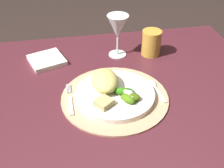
{
  "coord_description": "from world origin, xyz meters",
  "views": [
    {
      "loc": [
        -0.1,
        -0.75,
        1.3
      ],
      "look_at": [
        0.04,
        -0.0,
        0.73
      ],
      "focal_mm": 46.31,
      "sensor_mm": 36.0,
      "label": 1
    }
  ],
  "objects": [
    {
      "name": "placemat",
      "position": [
        0.04,
        -0.05,
        0.72
      ],
      "size": [
        0.34,
        0.34,
        0.01
      ],
      "primitive_type": "cylinder",
      "color": "tan",
      "rests_on": "dining_table"
    },
    {
      "name": "spoon",
      "position": [
        0.18,
        -0.03,
        0.72
      ],
      "size": [
        0.03,
        0.12,
        0.01
      ],
      "color": "silver",
      "rests_on": "placemat"
    },
    {
      "name": "bread_piece",
      "position": [
        -0.01,
        -0.11,
        0.75
      ],
      "size": [
        0.07,
        0.06,
        0.02
      ],
      "primitive_type": "cube",
      "rotation": [
        0.0,
        0.0,
        2.23
      ],
      "color": "tan",
      "rests_on": "dinner_plate"
    },
    {
      "name": "amber_tumbler",
      "position": [
        0.23,
        0.2,
        0.76
      ],
      "size": [
        0.07,
        0.07,
        0.1
      ],
      "primitive_type": "cylinder",
      "color": "gold",
      "rests_on": "dining_table"
    },
    {
      "name": "dining_table",
      "position": [
        0.0,
        0.0,
        0.55
      ],
      "size": [
        1.16,
        0.8,
        0.71
      ],
      "color": "#4E1F28",
      "rests_on": "ground"
    },
    {
      "name": "wine_glass",
      "position": [
        0.1,
        0.21,
        0.83
      ],
      "size": [
        0.08,
        0.08,
        0.16
      ],
      "color": "silver",
      "rests_on": "dining_table"
    },
    {
      "name": "pasta_serving",
      "position": [
        0.01,
        -0.02,
        0.76
      ],
      "size": [
        0.09,
        0.13,
        0.05
      ],
      "primitive_type": "ellipsoid",
      "rotation": [
        0.0,
        0.0,
        1.53
      ],
      "color": "#D9CC6B",
      "rests_on": "dinner_plate"
    },
    {
      "name": "dinner_plate",
      "position": [
        0.04,
        -0.05,
        0.73
      ],
      "size": [
        0.25,
        0.25,
        0.02
      ],
      "primitive_type": "cylinder",
      "color": "white",
      "rests_on": "placemat"
    },
    {
      "name": "fork",
      "position": [
        -0.1,
        -0.05,
        0.72
      ],
      "size": [
        0.02,
        0.15,
        0.0
      ],
      "color": "silver",
      "rests_on": "placemat"
    },
    {
      "name": "napkin",
      "position": [
        -0.18,
        0.21,
        0.72
      ],
      "size": [
        0.15,
        0.15,
        0.02
      ],
      "primitive_type": "cube",
      "rotation": [
        0.0,
        0.0,
        0.34
      ],
      "color": "white",
      "rests_on": "dining_table"
    },
    {
      "name": "salad_greens",
      "position": [
        0.07,
        -0.09,
        0.75
      ],
      "size": [
        0.08,
        0.09,
        0.02
      ],
      "color": "#2F7712",
      "rests_on": "dinner_plate"
    }
  ]
}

